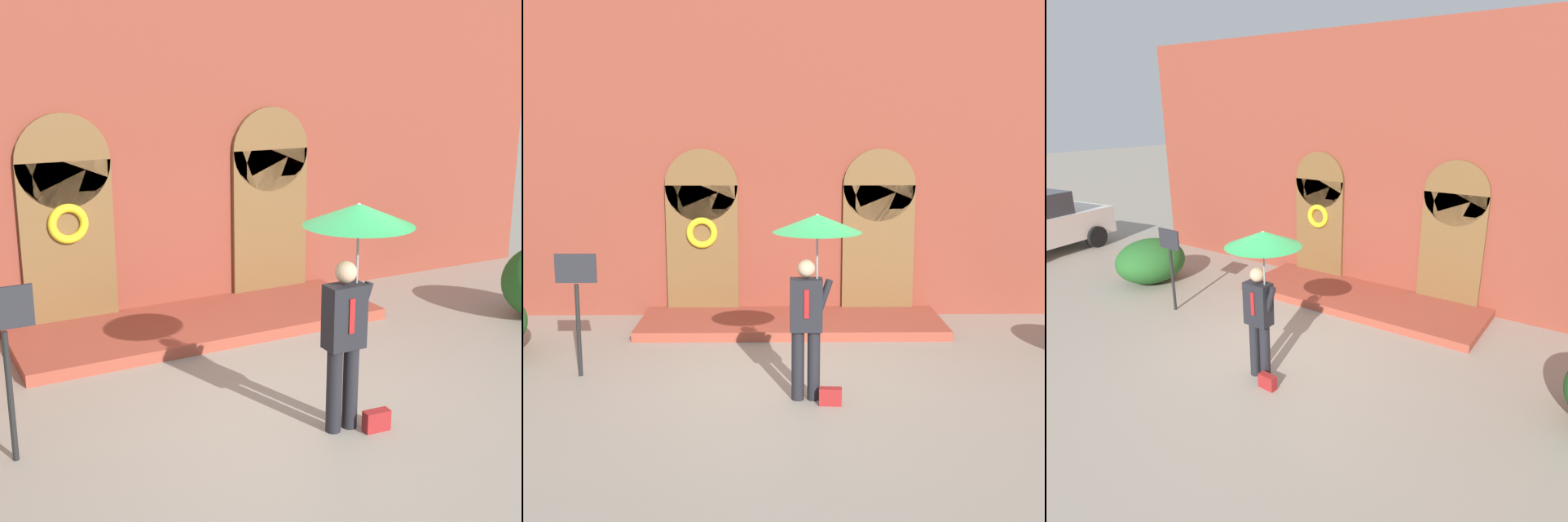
% 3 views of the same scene
% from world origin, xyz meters
% --- Properties ---
extents(ground_plane, '(80.00, 80.00, 0.00)m').
position_xyz_m(ground_plane, '(0.00, 0.00, 0.00)').
color(ground_plane, gray).
extents(building_facade, '(14.00, 2.30, 5.60)m').
position_xyz_m(building_facade, '(-0.00, 4.15, 2.68)').
color(building_facade, brown).
rests_on(building_facade, ground).
extents(person_with_umbrella, '(1.10, 1.10, 2.36)m').
position_xyz_m(person_with_umbrella, '(0.20, -0.38, 1.91)').
color(person_with_umbrella, black).
rests_on(person_with_umbrella, ground).
extents(handbag, '(0.29, 0.14, 0.22)m').
position_xyz_m(handbag, '(0.41, -0.58, 0.11)').
color(handbag, maroon).
rests_on(handbag, ground).
extents(sign_post, '(0.56, 0.06, 1.72)m').
position_xyz_m(sign_post, '(-2.99, 0.56, 1.16)').
color(sign_post, black).
rests_on(sign_post, ground).
extents(shrub_left, '(1.47, 1.67, 1.04)m').
position_xyz_m(shrub_left, '(-4.75, 1.37, 0.52)').
color(shrub_left, '#235B23').
rests_on(shrub_left, ground).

